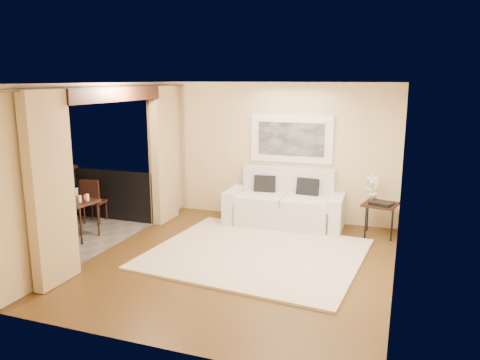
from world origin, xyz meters
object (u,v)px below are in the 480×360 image
at_px(sofa, 285,205).
at_px(balcony_chair_far, 92,198).
at_px(balcony_chair_near, 30,219).
at_px(ice_bucket, 74,193).
at_px(side_table, 380,206).
at_px(orchid, 373,187).
at_px(bistro_table, 77,205).

height_order(sofa, balcony_chair_far, sofa).
bearing_deg(balcony_chair_near, ice_bucket, 81.61).
height_order(side_table, balcony_chair_far, balcony_chair_far).
distance_m(sofa, ice_bucket, 3.89).
bearing_deg(ice_bucket, orchid, 21.32).
distance_m(sofa, balcony_chair_near, 4.49).
distance_m(orchid, balcony_chair_far, 5.30).
relative_size(sofa, balcony_chair_near, 2.10).
relative_size(sofa, orchid, 4.45).
relative_size(side_table, balcony_chair_far, 0.74).
height_order(side_table, ice_bucket, ice_bucket).
xyz_separation_m(bistro_table, balcony_chair_near, (-0.13, -0.96, 0.02)).
bearing_deg(bistro_table, side_table, 21.28).
height_order(side_table, orchid, orchid).
xyz_separation_m(orchid, bistro_table, (-4.81, -2.08, -0.25)).
bearing_deg(balcony_chair_far, bistro_table, 101.83).
xyz_separation_m(side_table, orchid, (-0.15, 0.14, 0.31)).
bearing_deg(sofa, ice_bucket, -152.58).
bearing_deg(balcony_chair_near, orchid, 21.53).
xyz_separation_m(side_table, balcony_chair_near, (-5.10, -2.89, 0.08)).
distance_m(side_table, orchid, 0.37).
distance_m(side_table, balcony_chair_near, 5.86).
xyz_separation_m(sofa, orchid, (1.61, 0.04, 0.48)).
xyz_separation_m(balcony_chair_far, ice_bucket, (0.17, -0.71, 0.28)).
xyz_separation_m(sofa, side_table, (1.76, -0.10, 0.17)).
distance_m(balcony_chair_far, ice_bucket, 0.78).
xyz_separation_m(bistro_table, balcony_chair_far, (-0.33, 0.85, -0.10)).
distance_m(orchid, ice_bucket, 5.34).
distance_m(sofa, side_table, 1.77).
bearing_deg(balcony_chair_far, ice_bucket, 93.80).
bearing_deg(ice_bucket, sofa, 29.40).
height_order(sofa, orchid, orchid).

